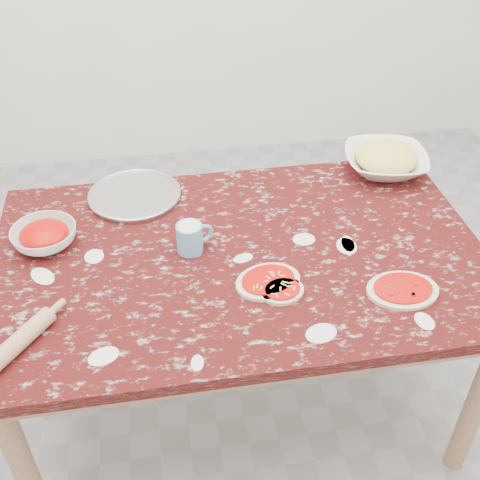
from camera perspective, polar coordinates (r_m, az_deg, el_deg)
name	(u,v)px	position (r m, az deg, el deg)	size (l,w,h in m)	color
ground	(240,394)	(2.45, 0.00, -14.85)	(4.00, 4.00, 0.00)	gray
worktable	(240,271)	(1.96, 0.00, -3.05)	(1.60, 1.00, 0.75)	#370B0B
pizza_tray	(135,196)	(2.19, -10.24, 4.29)	(0.33, 0.33, 0.01)	#B2B2B7
sauce_bowl	(45,237)	(2.02, -18.54, 0.30)	(0.21, 0.21, 0.07)	white
cheese_bowl	(385,162)	(2.37, 14.00, 7.42)	(0.32, 0.32, 0.08)	white
flour_mug	(191,237)	(1.89, -4.83, 0.28)	(0.12, 0.09, 0.10)	#5DA8D1
pizza_left	(268,281)	(1.79, 2.76, -4.06)	(0.24, 0.21, 0.02)	beige
pizza_mid	(282,291)	(1.76, 4.16, -4.98)	(0.16, 0.14, 0.02)	beige
pizza_right	(403,290)	(1.82, 15.59, -4.71)	(0.22, 0.17, 0.02)	beige
rolling_pin	(16,344)	(1.69, -20.99, -9.43)	(0.05, 0.05, 0.25)	tan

